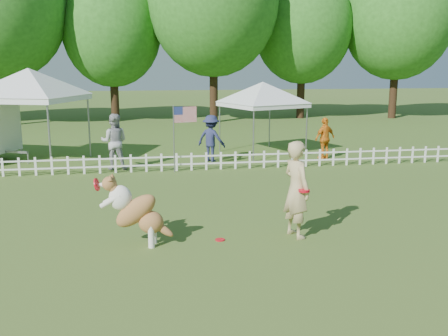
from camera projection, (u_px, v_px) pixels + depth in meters
The scene contains 16 objects.
ground at pixel (213, 243), 9.97m from camera, with size 120.00×120.00×0.00m, color #37611E.
picket_fence at pixel (184, 162), 16.67m from camera, with size 22.00×0.08×0.60m, color white, non-canonical shape.
handler at pixel (297, 189), 10.16m from camera, with size 0.73×0.48×2.00m, color tan.
dog at pixel (137, 211), 9.71m from camera, with size 1.35×0.45×1.40m, color brown, non-canonical shape.
frisbee_on_turf at pixel (220, 240), 10.11m from camera, with size 0.20×0.20×0.02m, color red.
canopy_tent_left at pixel (32, 117), 17.79m from camera, with size 3.19×3.19×3.30m, color white, non-canonical shape.
canopy_tent_right at pixel (262, 119), 19.66m from camera, with size 2.68×2.68×2.77m, color white, non-canonical shape.
flag_pole at pixel (174, 139), 16.25m from camera, with size 0.84×0.09×2.20m, color gray, non-canonical shape.
spectator_a at pixel (114, 142), 16.79m from camera, with size 0.92×0.71×1.88m, color #9E9DA2.
spectator_b at pixel (211, 138), 18.17m from camera, with size 1.10×0.63×1.70m, color #24284D.
spectator_c at pixel (325, 138), 18.68m from camera, with size 0.92×0.38×1.56m, color orange.
tree_left at pixel (2, 19), 28.10m from camera, with size 7.40×7.40×12.00m, color #28611B, non-canonical shape.
tree_center_left at pixel (112, 41), 30.23m from camera, with size 6.00×6.00×9.80m, color #28611B, non-canonical shape.
tree_center_right at pixel (213, 16), 29.44m from camera, with size 7.60×7.60×12.60m, color #28611B, non-canonical shape.
tree_right at pixel (302, 37), 32.06m from camera, with size 6.20×6.20×10.40m, color #28611B, non-canonical shape.
tree_far_right at pixel (398, 29), 31.93m from camera, with size 7.00×7.00×11.40m, color #28611B, non-canonical shape.
Camera 1 is at (-1.30, -9.36, 3.50)m, focal length 40.00 mm.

